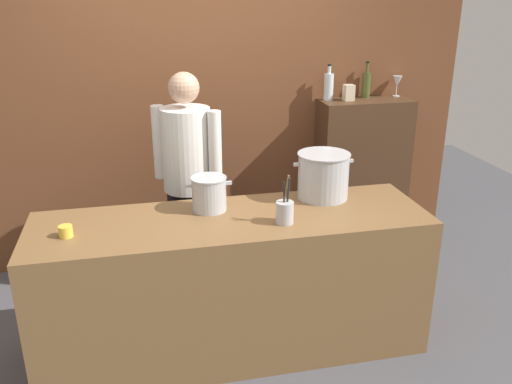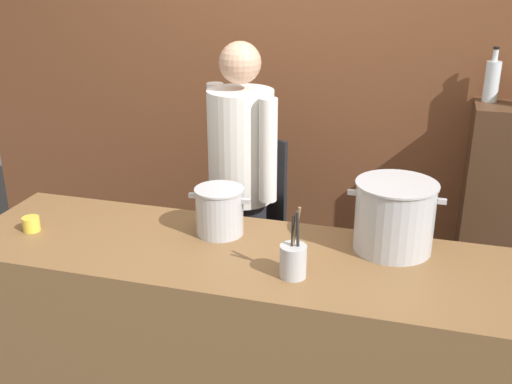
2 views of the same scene
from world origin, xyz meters
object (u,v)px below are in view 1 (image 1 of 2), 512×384
Objects in this scene: chef at (188,172)px; butter_jar at (66,231)px; wine_glass_short at (397,82)px; utensil_crock at (285,212)px; wine_bottle_clear at (329,86)px; stockpot_small at (209,194)px; stockpot_large at (323,176)px; spice_tin_cream at (349,93)px; wine_bottle_olive at (366,84)px.

butter_jar is (-0.75, -0.77, -0.03)m from chef.
chef is at bearing -162.46° from wine_glass_short.
wine_bottle_clear is at bearing 61.93° from utensil_crock.
stockpot_small is 3.69× the size of butter_jar.
stockpot_large is at bearing -110.62° from wine_bottle_clear.
stockpot_large reaches higher than utensil_crock.
stockpot_small is 2.21× the size of spice_tin_cream.
chef is 9.72× the size of wine_glass_short.
chef reaches higher than spice_tin_cream.
utensil_crock is at bearing 154.41° from chef.
butter_jar is 2.51m from spice_tin_cream.
spice_tin_cream reaches higher than utensil_crock.
stockpot_large is 1.19m from wine_bottle_clear.
wine_bottle_olive is (1.48, 1.15, 0.42)m from stockpot_small.
stockpot_small is 1.71m from spice_tin_cream.
wine_bottle_clear is 0.17m from spice_tin_cream.
wine_glass_short reaches higher than stockpot_small.
wine_glass_short is (1.83, 0.58, 0.47)m from chef.
wine_bottle_clear is 2.26× the size of spice_tin_cream.
butter_jar is 2.95m from wine_glass_short.
stockpot_large is at bearing 44.50° from utensil_crock.
chef reaches higher than wine_glass_short.
utensil_crock is 1.67m from spice_tin_cream.
wine_bottle_clear is at bearing -177.38° from wine_glass_short.
butter_jar is at bearing -165.67° from stockpot_small.
spice_tin_cream is at bearing 30.88° from butter_jar.
spice_tin_cream is at bearing 56.19° from utensil_crock.
wine_bottle_olive is 2.32× the size of spice_tin_cream.
spice_tin_cream reaches higher than stockpot_small.
wine_bottle_olive is 0.21m from spice_tin_cream.
wine_glass_short is (1.36, 1.43, 0.47)m from utensil_crock.
stockpot_small reaches higher than butter_jar.
wine_glass_short is at bearing 27.61° from butter_jar.
chef is 21.79× the size of butter_jar.
spice_tin_cream is (0.55, 1.00, 0.33)m from stockpot_large.
stockpot_large is at bearing -133.01° from wine_glass_short.
wine_bottle_clear is (0.40, 1.06, 0.38)m from stockpot_large.
wine_bottle_olive is at bearing 178.48° from wine_glass_short.
butter_jar is at bearing 176.19° from utensil_crock.
wine_glass_short reaches higher than stockpot_large.
utensil_crock reaches higher than butter_jar.
chef is at bearing 45.84° from butter_jar.
chef is 1.51m from spice_tin_cream.
wine_bottle_olive reaches higher than stockpot_large.
butter_jar is 2.72m from wine_bottle_olive.
wine_bottle_olive is at bearing 30.47° from butter_jar.
stockpot_small is at bearing -135.83° from wine_bottle_clear.
butter_jar is 0.26× the size of wine_bottle_olive.
chef is at bearing -159.38° from wine_bottle_olive.
stockpot_small is at bearing -140.86° from spice_tin_cream.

